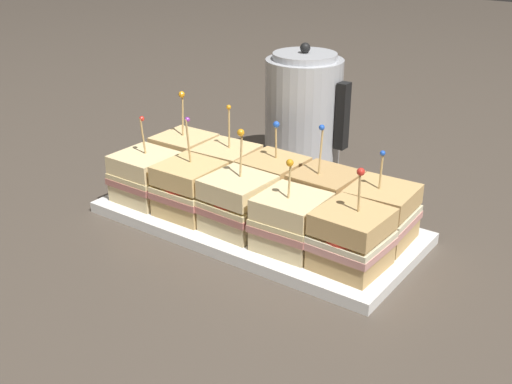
{
  "coord_description": "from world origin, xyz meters",
  "views": [
    {
      "loc": [
        0.55,
        -0.77,
        0.49
      ],
      "look_at": [
        0.0,
        0.0,
        0.06
      ],
      "focal_mm": 45.0,
      "sensor_mm": 36.0,
      "label": 1
    }
  ],
  "objects_px": {
    "sandwich_back_center": "(272,183)",
    "sandwich_front_left": "(190,189)",
    "sandwich_back_far_left": "(185,158)",
    "sandwich_front_right": "(291,222)",
    "sandwich_front_center": "(239,204)",
    "sandwich_front_far_left": "(146,176)",
    "kettle_steel": "(304,112)",
    "sandwich_back_left": "(227,171)",
    "sandwich_back_right": "(324,198)",
    "sandwich_front_far_right": "(351,239)",
    "serving_platter": "(256,222)",
    "sandwich_back_far_right": "(381,214)"
  },
  "relations": [
    {
      "from": "sandwich_back_far_left",
      "to": "sandwich_back_right",
      "type": "bearing_deg",
      "value": -0.5
    },
    {
      "from": "sandwich_front_right",
      "to": "sandwich_back_left",
      "type": "height_order",
      "value": "sandwich_back_left"
    },
    {
      "from": "sandwich_back_center",
      "to": "sandwich_front_left",
      "type": "bearing_deg",
      "value": -134.6
    },
    {
      "from": "sandwich_back_left",
      "to": "sandwich_back_center",
      "type": "distance_m",
      "value": 0.1
    },
    {
      "from": "sandwich_front_far_right",
      "to": "sandwich_back_far_right",
      "type": "height_order",
      "value": "sandwich_front_far_right"
    },
    {
      "from": "sandwich_front_center",
      "to": "sandwich_back_center",
      "type": "distance_m",
      "value": 0.1
    },
    {
      "from": "sandwich_front_center",
      "to": "sandwich_back_far_right",
      "type": "relative_size",
      "value": 1.12
    },
    {
      "from": "sandwich_back_left",
      "to": "sandwich_front_center",
      "type": "bearing_deg",
      "value": -44.08
    },
    {
      "from": "sandwich_front_center",
      "to": "sandwich_front_right",
      "type": "distance_m",
      "value": 0.1
    },
    {
      "from": "sandwich_front_far_left",
      "to": "sandwich_back_right",
      "type": "distance_m",
      "value": 0.31
    },
    {
      "from": "sandwich_back_right",
      "to": "kettle_steel",
      "type": "height_order",
      "value": "kettle_steel"
    },
    {
      "from": "sandwich_back_left",
      "to": "sandwich_front_right",
      "type": "bearing_deg",
      "value": -26.12
    },
    {
      "from": "serving_platter",
      "to": "sandwich_front_far_right",
      "type": "xyz_separation_m",
      "value": [
        0.2,
        -0.05,
        0.05
      ]
    },
    {
      "from": "sandwich_front_left",
      "to": "sandwich_front_center",
      "type": "xyz_separation_m",
      "value": [
        0.1,
        0.0,
        0.0
      ]
    },
    {
      "from": "serving_platter",
      "to": "sandwich_front_far_right",
      "type": "bearing_deg",
      "value": -13.81
    },
    {
      "from": "sandwich_front_left",
      "to": "kettle_steel",
      "type": "bearing_deg",
      "value": 87.99
    },
    {
      "from": "sandwich_back_right",
      "to": "sandwich_front_left",
      "type": "bearing_deg",
      "value": -153.79
    },
    {
      "from": "sandwich_front_far_right",
      "to": "sandwich_back_far_left",
      "type": "height_order",
      "value": "sandwich_back_far_left"
    },
    {
      "from": "sandwich_front_left",
      "to": "sandwich_back_far_left",
      "type": "xyz_separation_m",
      "value": [
        -0.1,
        0.1,
        0.0
      ]
    },
    {
      "from": "sandwich_front_center",
      "to": "sandwich_front_right",
      "type": "bearing_deg",
      "value": -0.51
    },
    {
      "from": "sandwich_back_left",
      "to": "sandwich_back_center",
      "type": "height_order",
      "value": "sandwich_back_left"
    },
    {
      "from": "sandwich_front_right",
      "to": "sandwich_front_far_left",
      "type": "bearing_deg",
      "value": -179.66
    },
    {
      "from": "sandwich_front_far_left",
      "to": "sandwich_back_far_right",
      "type": "distance_m",
      "value": 0.41
    },
    {
      "from": "sandwich_front_far_left",
      "to": "kettle_steel",
      "type": "height_order",
      "value": "kettle_steel"
    },
    {
      "from": "sandwich_front_far_left",
      "to": "kettle_steel",
      "type": "bearing_deg",
      "value": 71.55
    },
    {
      "from": "sandwich_back_left",
      "to": "serving_platter",
      "type": "bearing_deg",
      "value": -26.03
    },
    {
      "from": "sandwich_front_right",
      "to": "sandwich_back_far_left",
      "type": "xyz_separation_m",
      "value": [
        -0.3,
        0.1,
        0.0
      ]
    },
    {
      "from": "sandwich_back_far_left",
      "to": "sandwich_back_left",
      "type": "xyz_separation_m",
      "value": [
        0.1,
        -0.0,
        -0.0
      ]
    },
    {
      "from": "sandwich_front_far_right",
      "to": "sandwich_back_center",
      "type": "xyz_separation_m",
      "value": [
        -0.2,
        0.1,
        -0.0
      ]
    },
    {
      "from": "sandwich_front_far_left",
      "to": "sandwich_back_center",
      "type": "distance_m",
      "value": 0.22
    },
    {
      "from": "sandwich_front_left",
      "to": "sandwich_back_far_left",
      "type": "height_order",
      "value": "sandwich_back_far_left"
    },
    {
      "from": "serving_platter",
      "to": "sandwich_front_center",
      "type": "bearing_deg",
      "value": -88.5
    },
    {
      "from": "sandwich_front_far_left",
      "to": "sandwich_back_right",
      "type": "height_order",
      "value": "sandwich_back_right"
    },
    {
      "from": "sandwich_front_far_left",
      "to": "sandwich_front_right",
      "type": "relative_size",
      "value": 1.05
    },
    {
      "from": "sandwich_back_center",
      "to": "kettle_steel",
      "type": "height_order",
      "value": "kettle_steel"
    },
    {
      "from": "sandwich_back_right",
      "to": "sandwich_back_far_right",
      "type": "xyz_separation_m",
      "value": [
        0.1,
        0.0,
        -0.0
      ]
    },
    {
      "from": "sandwich_front_right",
      "to": "sandwich_back_right",
      "type": "height_order",
      "value": "sandwich_back_right"
    },
    {
      "from": "sandwich_front_center",
      "to": "sandwich_front_far_right",
      "type": "distance_m",
      "value": 0.2
    },
    {
      "from": "sandwich_front_right",
      "to": "sandwich_front_center",
      "type": "bearing_deg",
      "value": 179.49
    },
    {
      "from": "sandwich_front_left",
      "to": "sandwich_back_far_right",
      "type": "xyz_separation_m",
      "value": [
        0.3,
        0.1,
        -0.0
      ]
    },
    {
      "from": "sandwich_front_far_right",
      "to": "sandwich_front_left",
      "type": "bearing_deg",
      "value": -179.82
    },
    {
      "from": "sandwich_back_left",
      "to": "sandwich_back_far_right",
      "type": "relative_size",
      "value": 1.11
    },
    {
      "from": "sandwich_front_far_left",
      "to": "sandwich_back_center",
      "type": "bearing_deg",
      "value": 26.87
    },
    {
      "from": "sandwich_front_right",
      "to": "serving_platter",
      "type": "bearing_deg",
      "value": 153.79
    },
    {
      "from": "sandwich_front_center",
      "to": "sandwich_back_center",
      "type": "bearing_deg",
      "value": 91.35
    },
    {
      "from": "sandwich_front_far_right",
      "to": "sandwich_front_right",
      "type": "bearing_deg",
      "value": -179.86
    },
    {
      "from": "serving_platter",
      "to": "sandwich_back_right",
      "type": "distance_m",
      "value": 0.12
    },
    {
      "from": "sandwich_front_right",
      "to": "sandwich_front_far_right",
      "type": "height_order",
      "value": "sandwich_front_far_right"
    },
    {
      "from": "sandwich_front_far_left",
      "to": "serving_platter",
      "type": "bearing_deg",
      "value": 14.45
    },
    {
      "from": "serving_platter",
      "to": "sandwich_back_left",
      "type": "height_order",
      "value": "sandwich_back_left"
    }
  ]
}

